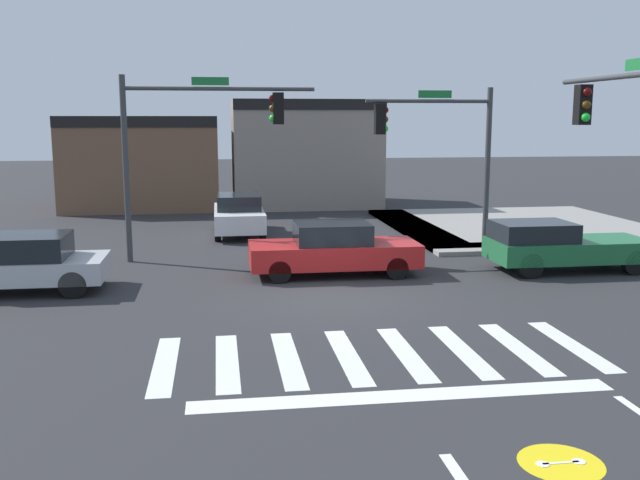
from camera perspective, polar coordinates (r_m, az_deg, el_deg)
ground_plane at (r=17.60m, az=1.33°, el=-4.46°), size 120.00×120.00×0.00m
crosswalk_near at (r=13.36m, az=4.57°, el=-9.12°), size 8.09×3.13×0.01m
bike_detector_marking at (r=9.93m, az=18.71°, el=-16.54°), size 1.08×1.08×0.01m
curb_corner_northeast at (r=28.90m, az=14.98°, el=0.96°), size 10.00×10.60×0.15m
storefront_row at (r=35.67m, az=-7.16°, el=6.63°), size 15.03×5.69×5.19m
traffic_signal_northwest at (r=21.87m, az=-9.88°, el=8.54°), size 5.76×0.32×5.57m
traffic_signal_northeast at (r=23.60m, az=9.59°, el=7.92°), size 4.20×0.32×5.29m
car_silver at (r=19.31m, az=-22.79°, el=-1.70°), size 4.18×1.93×1.45m
car_red at (r=19.78m, az=1.09°, el=-0.74°), size 4.68×1.86×1.47m
car_green at (r=21.41m, az=18.65°, el=-0.41°), size 4.51×1.88×1.43m
car_white at (r=26.86m, az=-6.52°, el=2.06°), size 1.81×4.21×1.51m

